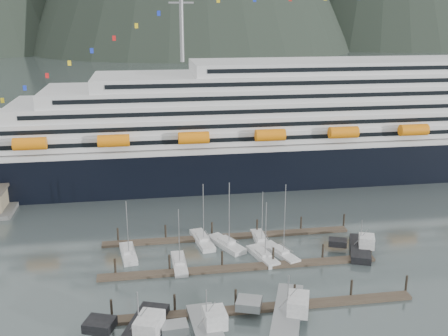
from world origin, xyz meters
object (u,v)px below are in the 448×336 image
Objects in this scene: sailboat_f at (226,245)px; trawler_e at (359,248)px; sailboat_b at (179,264)px; cruise_ship at (333,129)px; sailboat_a at (128,254)px; trawler_a at (138,334)px; sailboat_c at (263,256)px; trawler_c at (286,312)px; trawler_b at (206,329)px; sailboat_e at (202,241)px; sailboat_g at (261,240)px; sailboat_d at (280,253)px.

sailboat_f is 24.42m from trawler_e.
sailboat_f is at bearing -56.58° from sailboat_b.
sailboat_b is at bearing -132.59° from cruise_ship.
sailboat_a is 0.84× the size of sailboat_f.
trawler_e is (39.95, 20.99, -0.11)m from trawler_a.
sailboat_a is 0.99× the size of sailboat_c.
trawler_c is (20.97, 2.25, -0.05)m from trawler_a.
sailboat_c is (-30.36, -48.67, -11.64)m from cruise_ship.
sailboat_c is at bearing 17.02° from trawler_c.
cruise_ship reaches higher than sailboat_b.
trawler_a is (-21.95, -21.22, 0.60)m from sailboat_c.
trawler_e is at bearing -104.24° from sailboat_a.
sailboat_c is at bearing -161.93° from sailboat_f.
trawler_b is 0.78× the size of trawler_c.
sailboat_f is at bearing -19.13° from trawler_b.
trawler_b reaches higher than trawler_e.
sailboat_c is 12.91m from sailboat_e.
sailboat_b is 20.80m from trawler_b.
sailboat_a reaches higher than trawler_b.
trawler_e is (30.90, 21.06, -0.06)m from trawler_b.
sailboat_g is 0.92× the size of trawler_b.
trawler_a is at bearing 116.08° from trawler_c.
cruise_ship reaches higher than trawler_b.
sailboat_e is at bearing -10.03° from trawler_b.
sailboat_g is at bearing -108.60° from sailboat_f.
sailboat_e is at bearing 34.23° from sailboat_c.
trawler_e is at bearing -116.43° from sailboat_e.
trawler_a is at bearing -126.81° from cruise_ship.
trawler_b is at bearing -164.97° from sailboat_a.
trawler_a is 1.36× the size of trawler_e.
sailboat_d reaches higher than sailboat_e.
sailboat_c is at bearing -89.00° from sailboat_b.
trawler_a is at bearing 141.02° from sailboat_g.
sailboat_c is 24.89m from trawler_b.
sailboat_d reaches higher than trawler_e.
trawler_a is at bearing 138.38° from trawler_e.
sailboat_b is at bearing 141.10° from sailboat_e.
cruise_ship is 70.59m from sailboat_a.
sailboat_d is 14.59m from trawler_e.
sailboat_b is at bearing 74.48° from sailboat_d.
trawler_b is (-14.05, -28.00, 0.56)m from sailboat_g.
sailboat_c is at bearing -26.02° from trawler_a.
sailboat_e is 1.15× the size of sailboat_g.
sailboat_d is at bearing 7.34° from trawler_c.
cruise_ship is 15.75× the size of sailboat_f.
trawler_c is (-2.12, -25.68, 0.56)m from sailboat_g.
trawler_a is (1.72, -25.95, 0.59)m from sailboat_a.
sailboat_c is 0.80× the size of sailboat_d.
sailboat_f is (-9.11, 4.99, 0.02)m from sailboat_d.
trawler_b is at bearing 153.97° from sailboat_g.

